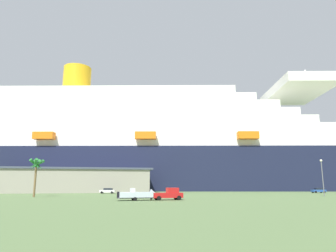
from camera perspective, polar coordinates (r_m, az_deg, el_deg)
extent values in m
plane|color=#567042|center=(104.36, -0.11, -12.53)|extent=(600.00, 600.00, 0.00)
cube|color=#191E38|center=(133.75, -3.72, -8.41)|extent=(230.26, 60.63, 17.48)
cube|color=white|center=(134.59, -3.66, -4.00)|extent=(202.79, 54.74, 3.23)
cube|color=white|center=(135.43, -5.57, -2.64)|extent=(189.32, 52.47, 3.23)
cube|color=white|center=(136.49, -7.45, -1.29)|extent=(177.21, 50.29, 3.23)
cube|color=white|center=(137.77, -9.29, 0.03)|extent=(169.22, 48.83, 3.23)
cube|color=white|center=(139.27, -11.10, 1.33)|extent=(164.04, 47.74, 3.23)
cube|color=white|center=(140.96, -12.87, 2.60)|extent=(157.37, 46.62, 3.23)
cube|color=white|center=(142.86, -14.59, 3.84)|extent=(147.58, 44.89, 3.23)
cube|color=white|center=(144.95, -16.28, 5.03)|extent=(139.64, 43.44, 3.23)
cube|color=white|center=(151.50, 23.37, 6.24)|extent=(27.00, 40.76, 4.00)
cylinder|color=yellow|center=(148.04, -16.96, 8.10)|extent=(13.92, 13.92, 13.37)
cylinder|color=silver|center=(154.47, 24.83, 7.59)|extent=(0.80, 0.80, 12.00)
cube|color=orange|center=(126.76, -22.57, -1.73)|extent=(8.31, 4.09, 2.80)
cube|color=orange|center=(116.98, -4.30, -1.83)|extent=(8.31, 4.09, 2.80)
cube|color=orange|center=(120.32, 14.98, -1.74)|extent=(8.31, 4.09, 2.80)
cube|color=gray|center=(110.97, -18.21, -9.98)|extent=(54.77, 28.43, 7.45)
cube|color=#3F4759|center=(111.07, -18.09, -7.91)|extent=(56.96, 29.56, 0.60)
cube|color=red|center=(56.02, -0.17, -13.06)|extent=(5.86, 2.94, 0.90)
cube|color=red|center=(56.27, 0.84, -12.13)|extent=(2.30, 2.16, 0.90)
cube|color=#26333F|center=(56.47, 1.51, -12.22)|extent=(0.39, 1.67, 0.63)
cylinder|color=black|center=(57.55, 1.48, -13.45)|extent=(0.84, 0.41, 0.80)
cylinder|color=black|center=(55.65, 2.11, -13.53)|extent=(0.84, 0.41, 0.80)
cylinder|color=black|center=(56.55, -2.25, -13.49)|extent=(0.84, 0.41, 0.80)
cylinder|color=black|center=(54.61, -1.74, -13.58)|extent=(0.84, 0.41, 0.80)
cube|color=#595960|center=(54.75, -6.16, -13.45)|extent=(6.73, 3.05, 0.16)
cube|color=#595960|center=(55.54, -2.15, -13.46)|extent=(2.11, 0.49, 0.10)
cylinder|color=black|center=(55.78, -6.67, -13.54)|extent=(0.67, 0.33, 0.64)
cylinder|color=black|center=(53.64, -6.28, -13.66)|extent=(0.67, 0.33, 0.64)
cube|color=silver|center=(54.73, -6.15, -12.89)|extent=(6.19, 3.16, 0.90)
cone|color=silver|center=(55.40, -2.64, -12.92)|extent=(1.52, 2.13, 1.96)
cube|color=silver|center=(54.61, -6.76, -12.05)|extent=(0.96, 1.12, 0.70)
cube|color=black|center=(54.28, -9.51, -12.83)|extent=(0.44, 0.55, 1.10)
cylinder|color=brown|center=(74.62, -24.00, -9.53)|extent=(0.46, 0.46, 7.09)
cone|color=#287233|center=(74.68, -23.48, -6.76)|extent=(1.17, 3.24, 2.63)
cone|color=#287233|center=(74.95, -23.53, -6.77)|extent=(2.92, 2.59, 2.56)
cone|color=#287233|center=(75.14, -23.76, -6.76)|extent=(3.25, 1.38, 2.62)
cone|color=#287233|center=(75.05, -23.98, -6.74)|extent=(2.32, 3.01, 2.67)
cone|color=#287233|center=(74.63, -24.08, -6.72)|extent=(2.29, 2.93, 2.78)
cone|color=#287233|center=(74.40, -23.95, -6.72)|extent=(3.47, 1.55, 2.14)
cone|color=#287233|center=(74.39, -23.63, -6.74)|extent=(2.74, 2.88, 2.45)
sphere|color=#287233|center=(74.73, -23.79, -6.82)|extent=(1.10, 1.10, 1.10)
cylinder|color=slate|center=(79.75, 27.41, -8.94)|extent=(0.20, 0.20, 8.04)
sphere|color=#F9F2CC|center=(79.93, 27.14, -5.89)|extent=(0.56, 0.56, 0.56)
cube|color=#264C99|center=(109.10, 26.75, -10.97)|extent=(4.35, 2.07, 0.70)
cube|color=#1E232D|center=(109.19, 26.82, -10.63)|extent=(2.47, 1.79, 0.55)
cylinder|color=black|center=(107.62, 26.34, -11.20)|extent=(0.67, 0.25, 0.66)
cylinder|color=black|center=(109.24, 25.87, -11.22)|extent=(0.67, 0.25, 0.66)
cylinder|color=black|center=(108.99, 27.66, -11.08)|extent=(0.67, 0.25, 0.66)
cylinder|color=black|center=(110.60, 27.17, -11.10)|extent=(0.67, 0.25, 0.66)
cube|color=white|center=(94.74, -11.48, -12.08)|extent=(4.76, 2.27, 0.70)
cube|color=#1E232D|center=(94.68, -11.33, -11.70)|extent=(2.72, 1.91, 0.55)
cylinder|color=black|center=(94.11, -12.53, -12.26)|extent=(0.68, 0.28, 0.66)
cylinder|color=black|center=(95.95, -12.30, -12.24)|extent=(0.68, 0.28, 0.66)
cylinder|color=black|center=(93.56, -10.66, -12.34)|extent=(0.68, 0.28, 0.66)
cylinder|color=black|center=(95.41, -10.47, -12.31)|extent=(0.68, 0.28, 0.66)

